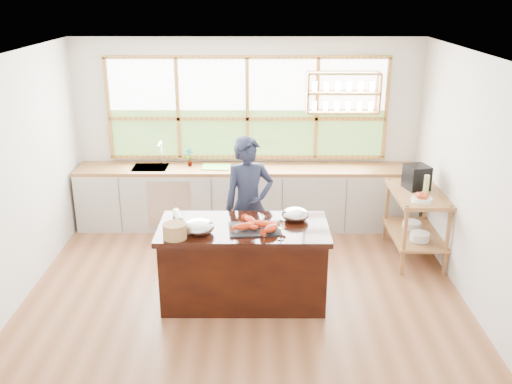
{
  "coord_description": "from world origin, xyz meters",
  "views": [
    {
      "loc": [
        0.16,
        -5.89,
        3.35
      ],
      "look_at": [
        0.14,
        0.15,
        1.17
      ],
      "focal_mm": 40.0,
      "sensor_mm": 36.0,
      "label": 1
    }
  ],
  "objects_px": {
    "island": "(244,263)",
    "espresso_machine": "(417,177)",
    "cook": "(249,205)",
    "wicker_basket": "(175,231)"
  },
  "relations": [
    {
      "from": "wicker_basket",
      "to": "espresso_machine",
      "type": "bearing_deg",
      "value": 28.23
    },
    {
      "from": "cook",
      "to": "wicker_basket",
      "type": "height_order",
      "value": "cook"
    },
    {
      "from": "wicker_basket",
      "to": "island",
      "type": "bearing_deg",
      "value": 24.19
    },
    {
      "from": "cook",
      "to": "wicker_basket",
      "type": "distance_m",
      "value": 1.32
    },
    {
      "from": "island",
      "to": "cook",
      "type": "distance_m",
      "value": 0.86
    },
    {
      "from": "espresso_machine",
      "to": "island",
      "type": "bearing_deg",
      "value": -165.9
    },
    {
      "from": "island",
      "to": "espresso_machine",
      "type": "bearing_deg",
      "value": 29.46
    },
    {
      "from": "espresso_machine",
      "to": "wicker_basket",
      "type": "xyz_separation_m",
      "value": [
        -2.89,
        -1.55,
        -0.08
      ]
    },
    {
      "from": "island",
      "to": "espresso_machine",
      "type": "relative_size",
      "value": 5.98
    },
    {
      "from": "cook",
      "to": "espresso_machine",
      "type": "bearing_deg",
      "value": -5.0
    }
  ]
}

